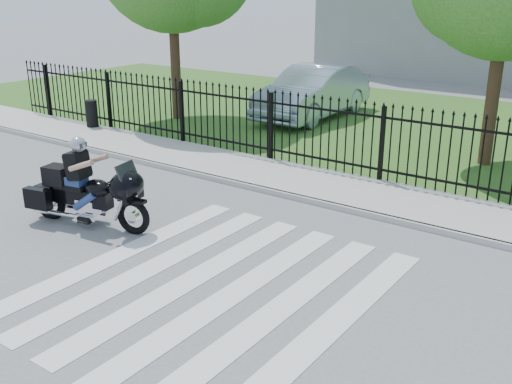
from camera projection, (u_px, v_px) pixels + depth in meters
The scene contains 9 objects.
ground at pixel (212, 287), 9.08m from camera, with size 120.00×120.00×0.00m, color slate.
crosswalk at pixel (212, 286), 9.08m from camera, with size 5.00×5.50×0.01m, color silver, non-canonical shape.
sidewalk at pixel (360, 194), 12.90m from camera, with size 40.00×2.00×0.12m, color #ADAAA3.
curb at pixel (337, 207), 12.13m from camera, with size 40.00×0.12×0.12m, color #ADAAA3.
grass_strip at pixel (462, 133), 18.29m from camera, with size 40.00×12.00×0.02m, color #366121.
iron_fence at pixel (382, 146), 13.39m from camera, with size 26.00×0.04×1.80m.
motorcycle_rider at pixel (85, 189), 11.17m from camera, with size 2.62×1.22×1.75m.
parked_car at pixel (313, 92), 20.04m from camera, with size 1.82×5.21×1.72m, color #9AAEC1.
litter_bin at pixel (92, 113), 18.48m from camera, with size 0.36×0.36×0.82m, color black.
Camera 1 is at (5.24, -6.19, 4.37)m, focal length 42.00 mm.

